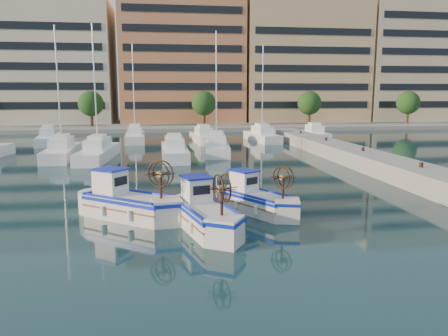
# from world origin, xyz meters

# --- Properties ---
(ground) EXTENTS (300.00, 300.00, 0.00)m
(ground) POSITION_xyz_m (0.00, 0.00, 0.00)
(ground) COLOR #183D40
(ground) RESTS_ON ground
(quay) EXTENTS (3.00, 60.00, 1.20)m
(quay) POSITION_xyz_m (13.00, 8.00, 0.60)
(quay) COLOR gray
(quay) RESTS_ON ground
(waterfront) EXTENTS (180.00, 40.00, 25.60)m
(waterfront) POSITION_xyz_m (9.23, 65.04, 11.10)
(waterfront) COLOR gray
(waterfront) RESTS_ON ground
(yacht_marina) EXTENTS (37.80, 23.28, 11.50)m
(yacht_marina) POSITION_xyz_m (-3.77, 27.35, 0.53)
(yacht_marina) COLOR white
(yacht_marina) RESTS_ON ground
(fishing_boat_a) EXTENTS (4.54, 4.10, 2.83)m
(fishing_boat_a) POSITION_xyz_m (-4.42, 1.38, 0.78)
(fishing_boat_a) COLOR silver
(fishing_boat_a) RESTS_ON ground
(fishing_boat_b) EXTENTS (2.77, 4.46, 2.70)m
(fishing_boat_b) POSITION_xyz_m (-1.08, -0.89, 0.74)
(fishing_boat_b) COLOR silver
(fishing_boat_b) RESTS_ON ground
(fishing_boat_c) EXTENTS (3.36, 4.09, 2.49)m
(fishing_boat_c) POSITION_xyz_m (1.67, 1.50, 0.69)
(fishing_boat_c) COLOR silver
(fishing_boat_c) RESTS_ON ground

